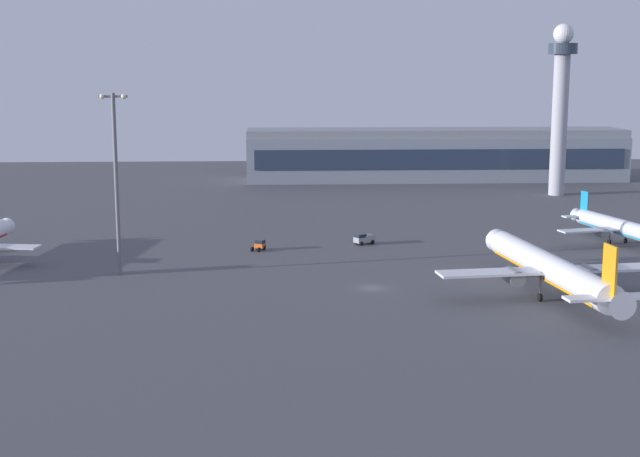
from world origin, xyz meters
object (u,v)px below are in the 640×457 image
at_px(airplane_mid_apron, 623,228).
at_px(apron_light_central, 116,174).
at_px(airplane_taxiway_distant, 550,269).
at_px(pushback_tug, 260,245).
at_px(cargo_loader, 364,239).
at_px(control_tower, 561,99).

bearing_deg(airplane_mid_apron, apron_light_central, -0.35).
relative_size(airplane_taxiway_distant, pushback_tug, 13.08).
height_order(cargo_loader, apron_light_central, apron_light_central).
distance_m(airplane_taxiway_distant, pushback_tug, 60.19).
height_order(control_tower, pushback_tug, control_tower).
bearing_deg(airplane_taxiway_distant, cargo_loader, 112.83).
xyz_separation_m(airplane_taxiway_distant, airplane_mid_apron, (27.60, 40.64, -1.06)).
bearing_deg(airplane_taxiway_distant, control_tower, 65.50).
relative_size(airplane_mid_apron, cargo_loader, 7.71).
bearing_deg(control_tower, airplane_mid_apron, -97.48).
bearing_deg(cargo_loader, airplane_mid_apron, -122.67).
height_order(control_tower, airplane_taxiway_distant, control_tower).
xyz_separation_m(control_tower, apron_light_central, (-106.78, -95.15, -9.72)).
relative_size(pushback_tug, apron_light_central, 0.11).
distance_m(control_tower, airplane_mid_apron, 77.79).
distance_m(cargo_loader, apron_light_central, 53.94).
bearing_deg(control_tower, airplane_taxiway_distant, -108.08).
bearing_deg(cargo_loader, pushback_tug, 74.34).
relative_size(airplane_taxiway_distant, airplane_mid_apron, 1.32).
xyz_separation_m(cargo_loader, apron_light_central, (-44.90, -25.05, 16.30)).
bearing_deg(pushback_tug, airplane_taxiway_distant, -11.57).
relative_size(control_tower, apron_light_central, 1.53).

